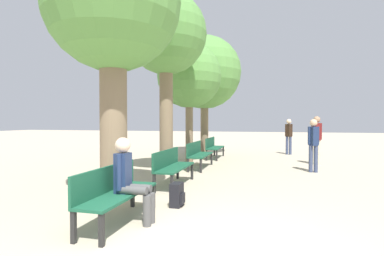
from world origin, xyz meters
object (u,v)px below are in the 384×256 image
bench_row_3 (213,146)px  pedestrian_near (289,134)px  bench_row_1 (171,164)px  backpack (177,195)px  tree_row_1 (166,37)px  tree_row_2 (189,76)px  tree_row_0 (113,8)px  pedestrian_mid (313,142)px  tree_row_3 (204,73)px  pedestrian_far (317,137)px  bench_row_0 (114,190)px  bench_row_2 (198,153)px  person_seated (130,178)px

bench_row_3 → pedestrian_near: (3.16, 2.27, 0.44)m
bench_row_1 → backpack: 1.83m
tree_row_1 → tree_row_2: size_ratio=1.19×
tree_row_0 → pedestrian_mid: 6.80m
bench_row_3 → backpack: size_ratio=4.15×
tree_row_3 → pedestrian_near: bearing=14.3°
bench_row_1 → tree_row_0: (-0.67, -1.59, 3.27)m
pedestrian_far → tree_row_3: bearing=154.3°
pedestrian_mid → backpack: bearing=-122.8°
bench_row_0 → pedestrian_mid: (3.60, 5.62, 0.42)m
tree_row_1 → pedestrian_mid: (4.27, 1.38, -3.13)m
bench_row_0 → tree_row_2: (-0.67, 6.84, 2.75)m
bench_row_2 → pedestrian_near: size_ratio=1.08×
bench_row_1 → tree_row_3: tree_row_3 is taller
bench_row_0 → pedestrian_far: size_ratio=1.03×
bench_row_1 → backpack: size_ratio=4.15×
bench_row_0 → person_seated: person_seated is taller
bench_row_3 → pedestrian_far: pedestrian_far is taller
tree_row_0 → tree_row_1: (0.00, 3.08, 0.28)m
bench_row_1 → tree_row_2: 4.98m
pedestrian_far → pedestrian_mid: bearing=-100.9°
tree_row_0 → backpack: 3.81m
bench_row_0 → tree_row_1: tree_row_1 is taller
bench_row_1 → tree_row_1: (-0.67, 1.49, 3.55)m
bench_row_0 → tree_row_3: bearing=94.0°
bench_row_3 → person_seated: size_ratio=1.36×
tree_row_0 → pedestrian_near: bearing=67.8°
tree_row_1 → pedestrian_mid: 5.47m
bench_row_1 → pedestrian_mid: pedestrian_mid is taller
tree_row_3 → pedestrian_mid: size_ratio=3.40×
tree_row_1 → tree_row_3: (0.00, 5.31, -0.25)m
tree_row_2 → bench_row_2: bearing=-63.5°
bench_row_0 → pedestrian_near: 11.00m
bench_row_0 → bench_row_1: same height
tree_row_2 → tree_row_1: bearing=-90.0°
bench_row_0 → tree_row_2: size_ratio=0.40×
bench_row_1 → tree_row_2: size_ratio=0.40×
bench_row_1 → bench_row_2: (0.00, 2.75, 0.00)m
tree_row_0 → tree_row_2: (0.00, 5.68, -0.52)m
pedestrian_near → tree_row_2: bearing=-136.1°
tree_row_0 → bench_row_3: bearing=84.6°
bench_row_1 → pedestrian_mid: (3.60, 2.87, 0.42)m
bench_row_0 → bench_row_3: 8.26m
tree_row_1 → person_seated: (0.90, -4.19, -3.36)m
tree_row_2 → person_seated: bearing=-82.4°
bench_row_0 → bench_row_3: size_ratio=1.00×
pedestrian_far → tree_row_0: bearing=-126.7°
bench_row_2 → person_seated: size_ratio=1.36×
pedestrian_near → bench_row_3: bearing=-144.3°
bench_row_3 → pedestrian_mid: (3.60, -2.64, 0.42)m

